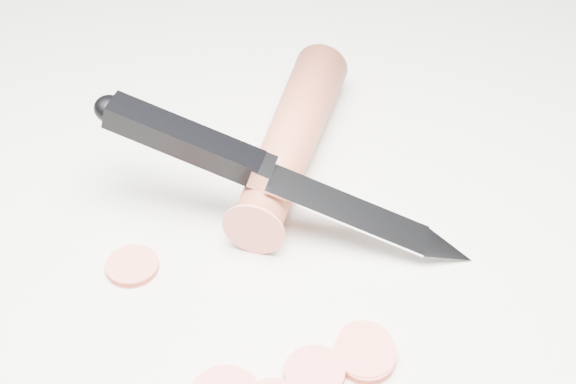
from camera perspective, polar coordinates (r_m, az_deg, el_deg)
name	(u,v)px	position (r m, az deg, el deg)	size (l,w,h in m)	color
ground	(228,271)	(0.52, -4.29, -5.62)	(2.40, 2.40, 0.00)	silver
carrot	(292,139)	(0.59, 0.27, 3.82)	(0.04, 0.04, 0.19)	#B94E31
carrot_slice_2	(365,354)	(0.48, 5.51, -11.39)	(0.04, 0.04, 0.01)	#EC6954
carrot_slice_3	(366,358)	(0.48, 5.59, -11.69)	(0.03, 0.03, 0.01)	#EC6954
carrot_slice_4	(314,373)	(0.47, 1.89, -12.75)	(0.04, 0.04, 0.01)	#EC6954
carrot_slice_5	(132,266)	(0.53, -11.01, -5.18)	(0.03, 0.03, 0.01)	#EC6954
carrot_slice_7	(364,345)	(0.48, 5.46, -10.79)	(0.03, 0.03, 0.01)	#EC6954
kitchen_knife	(284,176)	(0.52, -0.28, 1.14)	(0.23, 0.17, 0.09)	silver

